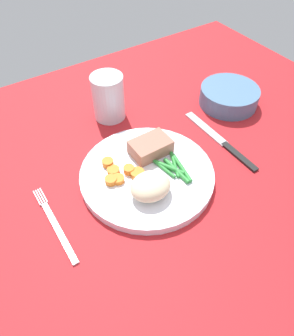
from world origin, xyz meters
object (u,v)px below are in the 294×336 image
(meat_portion, at_px, (150,147))
(water_glass, at_px, (109,100))
(knife, at_px, (221,141))
(dinner_plate, at_px, (147,175))
(salad_bowl, at_px, (229,95))
(fork, at_px, (55,224))

(meat_portion, bearing_deg, water_glass, 90.74)
(meat_portion, relative_size, knife, 0.36)
(dinner_plate, relative_size, knife, 1.19)
(water_glass, xyz_separation_m, salad_bowl, (0.25, -0.11, -0.02))
(dinner_plate, distance_m, knife, 0.18)
(dinner_plate, xyz_separation_m, knife, (0.18, -0.00, -0.01))
(fork, distance_m, water_glass, 0.29)
(fork, xyz_separation_m, salad_bowl, (0.46, 0.09, 0.02))
(knife, height_order, salad_bowl, salad_bowl)
(knife, relative_size, water_glass, 2.08)
(meat_portion, relative_size, salad_bowl, 0.56)
(dinner_plate, distance_m, fork, 0.18)
(water_glass, bearing_deg, dinner_plate, -98.93)
(meat_portion, height_order, water_glass, water_glass)
(dinner_plate, bearing_deg, water_glass, 81.07)
(dinner_plate, distance_m, water_glass, 0.20)
(water_glass, bearing_deg, knife, -53.34)
(meat_portion, xyz_separation_m, salad_bowl, (0.25, 0.05, -0.01))
(fork, bearing_deg, dinner_plate, 0.38)
(meat_portion, xyz_separation_m, water_glass, (-0.00, 0.16, 0.01))
(dinner_plate, xyz_separation_m, water_glass, (0.03, 0.20, 0.03))
(dinner_plate, xyz_separation_m, meat_portion, (0.03, 0.04, 0.02))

